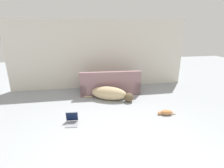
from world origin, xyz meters
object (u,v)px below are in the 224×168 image
(dog, at_px, (111,94))
(cat, at_px, (166,112))
(couch, at_px, (110,85))
(laptop_open, at_px, (72,120))

(dog, xyz_separation_m, cat, (1.28, -1.24, -0.14))
(couch, height_order, laptop_open, couch)
(dog, distance_m, laptop_open, 1.70)
(couch, relative_size, cat, 4.31)
(dog, height_order, laptop_open, dog)
(couch, bearing_deg, laptop_open, 60.74)
(cat, xyz_separation_m, laptop_open, (-2.45, 0.00, 0.02))
(dog, bearing_deg, cat, -19.40)
(couch, distance_m, dog, 0.73)
(cat, relative_size, laptop_open, 1.41)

